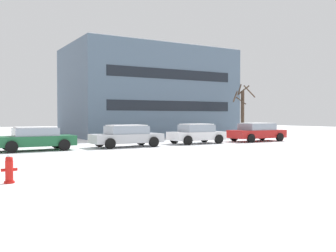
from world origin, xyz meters
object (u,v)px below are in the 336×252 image
at_px(parked_car_green, 36,138).
at_px(parked_car_red, 257,132).
at_px(fire_hydrant, 9,169).
at_px(parked_car_white, 196,133).
at_px(parked_car_silver, 127,136).

bearing_deg(parked_car_green, parked_car_red, -1.01).
bearing_deg(fire_hydrant, parked_car_green, 75.18).
height_order(parked_car_white, parked_car_red, parked_car_red).
relative_size(parked_car_silver, parked_car_red, 0.99).
bearing_deg(parked_car_red, parked_car_silver, 179.77).
relative_size(fire_hydrant, parked_car_red, 0.18).
bearing_deg(fire_hydrant, parked_car_white, 37.31).
height_order(fire_hydrant, parked_car_white, parked_car_white).
distance_m(parked_car_green, parked_car_silver, 5.45).
bearing_deg(parked_car_silver, parked_car_red, -0.23).
relative_size(parked_car_white, parked_car_red, 0.89).
xyz_separation_m(parked_car_silver, parked_car_red, (10.89, -0.04, 0.02)).
bearing_deg(parked_car_red, parked_car_green, 178.99).
bearing_deg(parked_car_white, fire_hydrant, -142.69).
xyz_separation_m(fire_hydrant, parked_car_silver, (8.21, 10.19, 0.29)).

